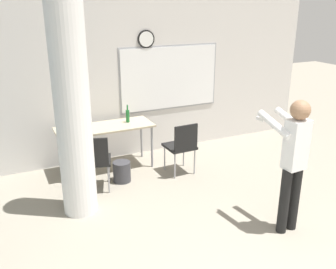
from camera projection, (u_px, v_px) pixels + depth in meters
name	position (u px, v px, depth m)	size (l,w,h in m)	color
wall_back	(110.00, 80.00, 6.35)	(8.00, 0.15, 2.80)	silver
support_pillar	(73.00, 110.00, 4.57)	(0.44, 0.44, 2.80)	white
folding_table	(105.00, 130.00, 6.05)	(1.56, 0.60, 0.75)	tan
bottle_on_table	(128.00, 116.00, 6.20)	(0.06, 0.06, 0.30)	#1E6B2D
waste_bin	(122.00, 172.00, 5.80)	(0.27, 0.27, 0.32)	#38383D
chair_table_right	(182.00, 144.00, 5.94)	(0.45, 0.45, 0.87)	black
chair_table_left	(95.00, 159.00, 5.40)	(0.55, 0.55, 0.87)	black
person_playing_side	(293.00, 157.00, 4.31)	(0.38, 0.64, 1.64)	black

